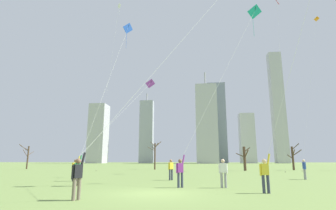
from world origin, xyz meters
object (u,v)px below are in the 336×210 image
at_px(bare_tree_left_of_center, 155,154).
at_px(bare_tree_rightmost, 293,157).
at_px(kite_flyer_far_back_blue, 86,146).
at_px(bystander_far_off_by_trees, 304,168).
at_px(distant_kite_drifting_right_white, 116,26).
at_px(bare_tree_far_right_edge, 245,158).
at_px(kite_flyer_midfield_center_purple, 87,155).
at_px(bystander_watching_nearby, 171,168).
at_px(kite_flyer_midfield_left_yellow, 144,94).
at_px(distant_kite_drifting_left_red, 278,16).
at_px(kite_flyer_midfield_right_teal, 196,136).
at_px(bare_tree_leftmost, 27,156).
at_px(bystander_strolling_midfield, 223,172).
at_px(kite_flyer_foreground_left_green, 284,103).
at_px(distant_kite_low_near_trees_orange, 315,38).

bearing_deg(bare_tree_left_of_center, bare_tree_rightmost, -1.56).
relative_size(kite_flyer_far_back_blue, bystander_far_off_by_trees, 8.02).
bearing_deg(bare_tree_left_of_center, kite_flyer_far_back_blue, -90.51).
distance_m(distant_kite_drifting_right_white, bare_tree_far_right_edge, 29.25).
height_order(kite_flyer_midfield_center_purple, bystander_watching_nearby, kite_flyer_midfield_center_purple).
relative_size(kite_flyer_midfield_left_yellow, distant_kite_drifting_left_red, 0.83).
distance_m(bystander_watching_nearby, bare_tree_left_of_center, 24.64).
xyz_separation_m(kite_flyer_midfield_right_teal, bare_tree_far_right_edge, (7.56, 25.55, -1.09)).
bearing_deg(bare_tree_leftmost, kite_flyer_far_back_blue, -51.51).
xyz_separation_m(bystander_far_off_by_trees, bystander_watching_nearby, (-10.93, -1.79, 0.00)).
bearing_deg(bystander_strolling_midfield, distant_kite_drifting_left_red, 60.25).
relative_size(bystander_far_off_by_trees, bare_tree_left_of_center, 0.34).
bearing_deg(kite_flyer_midfield_left_yellow, bystander_far_off_by_trees, 44.59).
bearing_deg(distant_kite_drifting_left_red, kite_flyer_midfield_left_yellow, -123.28).
bearing_deg(bare_tree_left_of_center, bystander_strolling_midfield, -74.27).
height_order(kite_flyer_far_back_blue, distant_kite_drifting_right_white, distant_kite_drifting_right_white).
bearing_deg(bare_tree_rightmost, kite_flyer_foreground_left_green, -109.89).
relative_size(kite_flyer_far_back_blue, bystander_watching_nearby, 8.02).
height_order(bystander_strolling_midfield, distant_kite_drifting_right_white, distant_kite_drifting_right_white).
bearing_deg(kite_flyer_foreground_left_green, bare_tree_rightmost, 70.11).
height_order(kite_flyer_midfield_left_yellow, bare_tree_left_of_center, kite_flyer_midfield_left_yellow).
bearing_deg(bystander_watching_nearby, kite_flyer_foreground_left_green, -52.67).
height_order(kite_flyer_far_back_blue, distant_kite_drifting_left_red, distant_kite_drifting_left_red).
distance_m(distant_kite_low_near_trees_orange, bare_tree_far_right_edge, 22.60).
relative_size(bystander_watching_nearby, bare_tree_far_right_edge, 0.45).
height_order(kite_flyer_midfield_left_yellow, distant_kite_drifting_left_red, distant_kite_drifting_left_red).
distance_m(kite_flyer_midfield_right_teal, bystander_watching_nearby, 5.86).
bearing_deg(kite_flyer_midfield_center_purple, bare_tree_leftmost, 130.58).
relative_size(kite_flyer_midfield_right_teal, distant_kite_drifting_right_white, 0.51).
xyz_separation_m(distant_kite_drifting_right_white, bare_tree_leftmost, (-17.72, 7.22, -20.74)).
relative_size(kite_flyer_foreground_left_green, bare_tree_leftmost, 5.20).
height_order(distant_kite_drifting_right_white, distant_kite_drifting_left_red, distant_kite_drifting_right_white).
height_order(bystander_watching_nearby, bare_tree_left_of_center, bare_tree_left_of_center).
height_order(distant_kite_drifting_right_white, distant_kite_low_near_trees_orange, distant_kite_drifting_right_white).
bearing_deg(kite_flyer_midfield_center_purple, bystander_far_off_by_trees, 9.44).
bearing_deg(kite_flyer_midfield_right_teal, bare_tree_left_of_center, 103.26).
relative_size(kite_flyer_foreground_left_green, bare_tree_rightmost, 5.43).
height_order(kite_flyer_midfield_center_purple, kite_flyer_midfield_right_teal, kite_flyer_midfield_right_teal).
xyz_separation_m(kite_flyer_midfield_right_teal, bystander_far_off_by_trees, (8.89, 6.87, -2.10)).
bearing_deg(kite_flyer_foreground_left_green, distant_kite_drifting_left_red, 70.44).
xyz_separation_m(distant_kite_drifting_right_white, distant_kite_low_near_trees_orange, (32.10, 3.18, -2.05)).
bearing_deg(kite_flyer_far_back_blue, kite_flyer_foreground_left_green, -16.60).
distance_m(bystander_strolling_midfield, bare_tree_left_of_center, 30.92).
bearing_deg(distant_kite_drifting_left_red, kite_flyer_midfield_center_purple, -147.20).
xyz_separation_m(kite_flyer_midfield_center_purple, bare_tree_far_right_edge, (16.16, 21.58, -0.03)).
bearing_deg(distant_kite_drifting_left_red, bare_tree_rightmost, 69.54).
height_order(bystander_watching_nearby, distant_kite_drifting_left_red, distant_kite_drifting_left_red).
relative_size(kite_flyer_midfield_right_teal, bare_tree_rightmost, 3.22).
distance_m(kite_flyer_midfield_left_yellow, kite_flyer_far_back_blue, 6.84).
relative_size(bystander_strolling_midfield, bare_tree_leftmost, 0.36).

